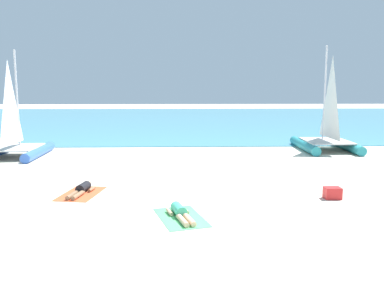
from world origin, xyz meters
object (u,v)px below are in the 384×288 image
object	(u,v)px
towel_left	(81,194)
sunbather_middle	(180,212)
sailboat_teal	(326,135)
towel_middle	(181,217)
cooler_box	(332,193)
sailboat_blue	(16,141)
sunbather_left	(82,189)

from	to	relation	value
towel_left	sunbather_middle	xyz separation A→B (m)	(3.20, -2.42, 0.13)
sailboat_teal	towel_middle	world-z (taller)	sailboat_teal
cooler_box	towel_middle	bearing A→B (deg)	-160.21
sailboat_teal	towel_middle	xyz separation A→B (m)	(-7.90, -11.13, -0.83)
towel_left	towel_middle	distance (m)	4.07
sailboat_blue	cooler_box	xyz separation A→B (m)	(12.75, -7.82, -0.60)
sailboat_blue	towel_middle	distance (m)	12.49
sailboat_blue	sunbather_middle	bearing A→B (deg)	-50.99
sailboat_blue	sunbather_middle	size ratio (longest dim) A/B	3.37
cooler_box	sunbather_middle	bearing A→B (deg)	-160.97
cooler_box	towel_left	bearing A→B (deg)	174.19
sailboat_blue	towel_left	size ratio (longest dim) A/B	2.75
towel_middle	sunbather_middle	size ratio (longest dim) A/B	1.23
cooler_box	sailboat_blue	bearing A→B (deg)	148.49
sunbather_left	towel_left	bearing A→B (deg)	-90.00
sunbather_left	towel_middle	bearing A→B (deg)	-29.55
towel_left	cooler_box	size ratio (longest dim) A/B	3.80
sunbather_left	sunbather_middle	xyz separation A→B (m)	(3.19, -2.49, 0.00)
towel_left	sunbather_left	size ratio (longest dim) A/B	1.21
sailboat_teal	sunbather_left	size ratio (longest dim) A/B	3.60
sunbather_left	towel_middle	xyz separation A→B (m)	(3.21, -2.55, -0.13)
sunbather_left	towel_middle	size ratio (longest dim) A/B	0.82
sunbather_middle	sailboat_blue	bearing A→B (deg)	114.54
sunbather_left	cooler_box	world-z (taller)	cooler_box
sunbather_left	sunbather_middle	bearing A→B (deg)	-29.00
sailboat_teal	sunbather_left	xyz separation A→B (m)	(-11.11, -8.57, -0.71)
sailboat_teal	cooler_box	size ratio (longest dim) A/B	11.28
sunbather_left	sailboat_blue	bearing A→B (deg)	133.90
towel_left	sunbather_left	bearing A→B (deg)	81.06
sailboat_teal	cooler_box	bearing A→B (deg)	-107.39
towel_middle	sailboat_teal	bearing A→B (deg)	54.64
sailboat_teal	cooler_box	world-z (taller)	sailboat_teal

